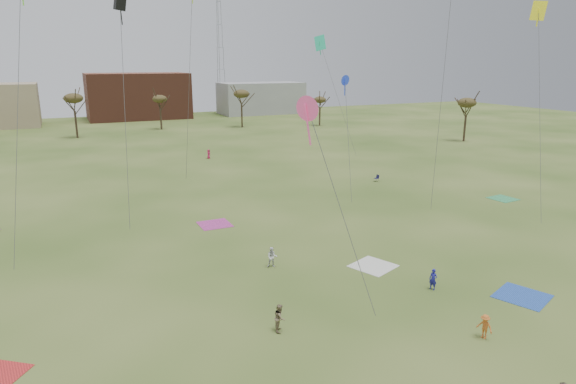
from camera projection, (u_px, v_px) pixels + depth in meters
name	position (u px, v px, depth m)	size (l,w,h in m)	color
ground	(377.00, 335.00, 28.09)	(260.00, 260.00, 0.00)	#304B17
flyer_near_right	(433.00, 279.00, 33.51)	(0.54, 0.35, 1.47)	navy
spectator_fore_b	(280.00, 318.00, 28.32)	(0.80, 0.62, 1.64)	#7A6A4E
flyer_mid_b	(485.00, 326.00, 27.59)	(0.92, 0.53, 1.42)	#C56324
spectator_mid_e	(272.00, 257.00, 37.17)	(0.76, 0.59, 1.57)	silver
flyer_far_b	(209.00, 154.00, 78.96)	(0.72, 0.47, 1.47)	#B61F4D
blanket_blue	(522.00, 296.00, 32.69)	(3.06, 3.06, 0.03)	#2852AF
blanket_cream	(373.00, 266.00, 37.52)	(2.90, 2.90, 0.03)	white
blanket_plum	(215.00, 224.00, 47.13)	(2.89, 2.89, 0.03)	#B4378D
blanket_olive	(503.00, 199.00, 55.93)	(2.67, 2.67, 0.03)	#389A5B
camp_chair_right	(376.00, 180.00, 63.91)	(0.60, 0.56, 0.87)	#16153A
kites_aloft	(206.00, 34.00, 42.08)	(62.68, 49.93, 24.84)	#A2D323
tree_line	(127.00, 104.00, 94.64)	(117.44, 49.32, 8.91)	#3A2B1E
building_brick	(138.00, 96.00, 133.99)	(26.00, 16.00, 12.00)	brown
building_grey	(261.00, 98.00, 146.77)	(24.00, 12.00, 9.00)	gray
radio_tower	(220.00, 47.00, 145.13)	(1.51, 1.72, 41.00)	#9EA3A8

